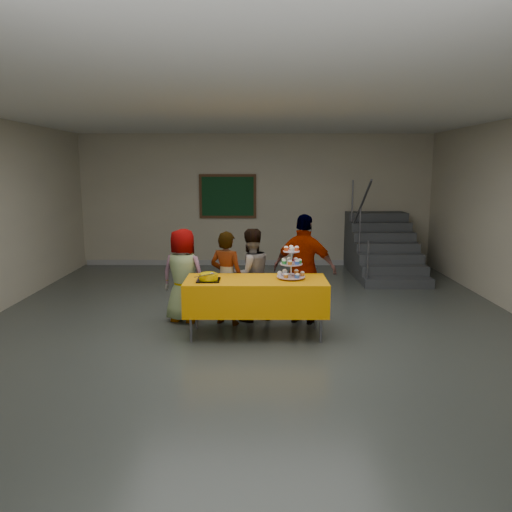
{
  "coord_description": "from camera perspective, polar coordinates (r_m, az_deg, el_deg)",
  "views": [
    {
      "loc": [
        0.04,
        -6.46,
        2.22
      ],
      "look_at": [
        0.02,
        0.21,
        1.05
      ],
      "focal_mm": 35.0,
      "sensor_mm": 36.0,
      "label": 1
    }
  ],
  "objects": [
    {
      "name": "room_shell",
      "position": [
        6.48,
        -0.17,
        9.16
      ],
      "size": [
        10.0,
        10.04,
        3.02
      ],
      "color": "#4C514C",
      "rests_on": "ground"
    },
    {
      "name": "schoolchild_d",
      "position": [
        7.21,
        5.56,
        -1.51
      ],
      "size": [
        1.01,
        0.71,
        1.59
      ],
      "primitive_type": "imported",
      "rotation": [
        0.0,
        0.0,
        2.76
      ],
      "color": "slate",
      "rests_on": "ground"
    },
    {
      "name": "noticeboard",
      "position": [
        11.46,
        -3.25,
        6.83
      ],
      "size": [
        1.3,
        0.05,
        1.0
      ],
      "color": "#472B16",
      "rests_on": "ground"
    },
    {
      "name": "schoolchild_a",
      "position": [
        7.34,
        -8.33,
        -2.22
      ],
      "size": [
        0.77,
        0.61,
        1.37
      ],
      "primitive_type": "imported",
      "rotation": [
        0.0,
        0.0,
        2.85
      ],
      "color": "slate",
      "rests_on": "ground"
    },
    {
      "name": "staircase",
      "position": [
        11.06,
        14.09,
        0.63
      ],
      "size": [
        1.3,
        2.4,
        2.04
      ],
      "color": "#424447",
      "rests_on": "ground"
    },
    {
      "name": "cupcake_stand",
      "position": [
        6.65,
        4.04,
        -1.08
      ],
      "size": [
        0.38,
        0.38,
        0.44
      ],
      "color": "silver",
      "rests_on": "bake_table"
    },
    {
      "name": "bake_table",
      "position": [
        6.68,
        -0.01,
        -4.47
      ],
      "size": [
        1.88,
        0.78,
        0.77
      ],
      "color": "#595960",
      "rests_on": "ground"
    },
    {
      "name": "bear_cake",
      "position": [
        6.56,
        -5.45,
        -2.33
      ],
      "size": [
        0.32,
        0.36,
        0.12
      ],
      "color": "black",
      "rests_on": "bake_table"
    },
    {
      "name": "schoolchild_b",
      "position": [
        7.15,
        -3.38,
        -2.53
      ],
      "size": [
        0.58,
        0.48,
        1.35
      ],
      "primitive_type": "imported",
      "rotation": [
        0.0,
        0.0,
        2.76
      ],
      "color": "slate",
      "rests_on": "ground"
    },
    {
      "name": "schoolchild_c",
      "position": [
        7.31,
        -0.65,
        -2.18
      ],
      "size": [
        0.82,
        0.75,
        1.37
      ],
      "primitive_type": "imported",
      "rotation": [
        0.0,
        0.0,
        3.58
      ],
      "color": "slate",
      "rests_on": "ground"
    }
  ]
}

